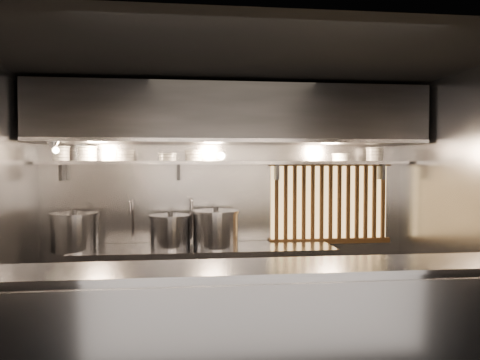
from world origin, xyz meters
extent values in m
plane|color=black|center=(0.00, 0.00, 2.80)|extent=(4.50, 4.50, 0.00)
plane|color=gray|center=(0.00, 1.50, 1.40)|extent=(4.50, 0.00, 4.50)
plane|color=gray|center=(2.25, 0.00, 1.40)|extent=(0.00, 3.00, 3.00)
cube|color=#9C9CA1|center=(0.00, -0.95, 0.55)|extent=(4.50, 0.50, 1.10)
cube|color=#939399|center=(0.00, -1.21, 0.55)|extent=(4.50, 0.02, 1.01)
cube|color=#9C9CA1|center=(0.00, -0.95, 1.11)|extent=(4.50, 0.56, 0.03)
cube|color=#9C9CA1|center=(-0.30, 1.13, 0.45)|extent=(3.00, 0.70, 0.90)
cube|color=#9C9CA1|center=(0.00, 1.32, 1.88)|extent=(4.40, 0.34, 0.04)
cube|color=#2D2D30|center=(0.00, 1.10, 2.42)|extent=(4.40, 0.80, 0.65)
cube|color=#9C9CA1|center=(0.00, 0.70, 2.12)|extent=(4.40, 0.03, 0.04)
cube|color=#EFBC6B|center=(1.30, 1.48, 1.38)|extent=(1.50, 0.02, 0.92)
cube|color=brown|center=(1.30, 1.43, 1.87)|extent=(1.56, 0.06, 0.06)
cube|color=brown|center=(1.30, 1.43, 0.89)|extent=(1.56, 0.06, 0.06)
cube|color=brown|center=(0.61, 1.43, 1.38)|extent=(0.04, 0.04, 0.92)
cube|color=brown|center=(0.72, 1.43, 1.38)|extent=(0.04, 0.04, 0.92)
cube|color=brown|center=(0.84, 1.43, 1.38)|extent=(0.04, 0.04, 0.92)
cube|color=brown|center=(0.95, 1.43, 1.38)|extent=(0.04, 0.04, 0.92)
cube|color=brown|center=(1.07, 1.43, 1.38)|extent=(0.04, 0.04, 0.92)
cube|color=brown|center=(1.18, 1.43, 1.38)|extent=(0.04, 0.04, 0.92)
cube|color=brown|center=(1.30, 1.43, 1.38)|extent=(0.04, 0.04, 0.92)
cube|color=brown|center=(1.42, 1.43, 1.38)|extent=(0.04, 0.04, 0.92)
cube|color=brown|center=(1.53, 1.43, 1.38)|extent=(0.04, 0.04, 0.92)
cube|color=brown|center=(1.65, 1.43, 1.38)|extent=(0.04, 0.04, 0.92)
cube|color=brown|center=(1.76, 1.43, 1.38)|extent=(0.04, 0.04, 0.92)
cube|color=brown|center=(1.88, 1.43, 1.38)|extent=(0.04, 0.04, 0.92)
cube|color=brown|center=(1.99, 1.43, 1.38)|extent=(0.04, 0.04, 0.92)
cylinder|color=silver|center=(-1.15, 1.45, 1.19)|extent=(0.03, 0.03, 0.48)
sphere|color=silver|center=(-1.15, 1.45, 1.43)|extent=(0.04, 0.04, 0.04)
cylinder|color=silver|center=(-1.15, 1.32, 1.43)|extent=(0.03, 0.26, 0.03)
sphere|color=silver|center=(-1.15, 1.19, 1.43)|extent=(0.04, 0.04, 0.04)
cylinder|color=silver|center=(-1.15, 1.19, 1.36)|extent=(0.03, 0.03, 0.14)
cylinder|color=silver|center=(-0.45, 1.45, 1.19)|extent=(0.03, 0.03, 0.48)
sphere|color=silver|center=(-0.45, 1.45, 1.43)|extent=(0.04, 0.04, 0.04)
cylinder|color=silver|center=(-0.45, 1.32, 1.43)|extent=(0.03, 0.26, 0.03)
sphere|color=silver|center=(-0.45, 1.19, 1.43)|extent=(0.04, 0.04, 0.04)
cylinder|color=silver|center=(-0.45, 1.19, 1.36)|extent=(0.03, 0.03, 0.14)
cone|color=#9C9CA1|center=(-1.90, 0.85, 2.07)|extent=(0.25, 0.27, 0.20)
sphere|color=#FFE0B2|center=(-1.87, 0.83, 2.01)|extent=(0.07, 0.07, 0.07)
cylinder|color=#2D2D30|center=(-1.90, 0.95, 2.15)|extent=(0.02, 0.22, 0.02)
cylinder|color=#2D2D30|center=(-0.10, 1.20, 2.04)|extent=(0.01, 0.01, 0.12)
sphere|color=#FFE0B2|center=(-0.10, 1.20, 1.96)|extent=(0.09, 0.09, 0.09)
cylinder|color=#9C9CA1|center=(-1.75, 1.10, 1.09)|extent=(0.56, 0.56, 0.39)
cylinder|color=#9C9CA1|center=(-1.75, 1.10, 1.30)|extent=(0.59, 0.59, 0.03)
cylinder|color=#2D2D30|center=(-1.75, 1.10, 1.34)|extent=(0.06, 0.06, 0.04)
cylinder|color=#9C9CA1|center=(-0.70, 1.13, 1.08)|extent=(0.56, 0.56, 0.35)
cylinder|color=#9C9CA1|center=(-0.70, 1.13, 1.27)|extent=(0.60, 0.60, 0.03)
cylinder|color=#2D2D30|center=(-0.70, 1.13, 1.30)|extent=(0.06, 0.06, 0.04)
cylinder|color=#9C9CA1|center=(-0.17, 1.11, 1.10)|extent=(0.68, 0.68, 0.40)
cylinder|color=#9C9CA1|center=(-0.17, 1.11, 1.31)|extent=(0.72, 0.72, 0.03)
cylinder|color=#2D2D30|center=(-0.17, 1.11, 1.35)|extent=(0.06, 0.06, 0.04)
cylinder|color=white|center=(-1.94, 1.32, 1.92)|extent=(0.19, 0.19, 0.03)
cylinder|color=white|center=(-1.94, 1.32, 1.96)|extent=(0.19, 0.19, 0.03)
cylinder|color=white|center=(-1.94, 1.32, 2.00)|extent=(0.19, 0.19, 0.03)
cylinder|color=white|center=(-1.94, 1.32, 2.03)|extent=(0.19, 0.19, 0.03)
cylinder|color=white|center=(-1.94, 1.32, 2.06)|extent=(0.20, 0.20, 0.01)
cylinder|color=white|center=(-1.65, 1.32, 1.92)|extent=(0.22, 0.22, 0.03)
cylinder|color=white|center=(-1.65, 1.32, 1.96)|extent=(0.22, 0.22, 0.03)
cylinder|color=white|center=(-1.65, 1.32, 2.00)|extent=(0.22, 0.22, 0.03)
cylinder|color=white|center=(-1.65, 1.32, 2.03)|extent=(0.22, 0.22, 0.03)
cylinder|color=white|center=(-1.65, 1.32, 2.06)|extent=(0.23, 0.23, 0.01)
cylinder|color=white|center=(-1.22, 1.32, 1.92)|extent=(0.21, 0.21, 0.03)
cylinder|color=white|center=(-1.22, 1.32, 1.96)|extent=(0.21, 0.21, 0.03)
cylinder|color=white|center=(-1.22, 1.32, 2.00)|extent=(0.21, 0.21, 0.03)
cylinder|color=white|center=(-1.22, 1.32, 2.02)|extent=(0.23, 0.23, 0.01)
cylinder|color=white|center=(-0.73, 1.32, 1.92)|extent=(0.20, 0.20, 0.03)
cylinder|color=white|center=(-0.73, 1.32, 1.96)|extent=(0.20, 0.20, 0.03)
cylinder|color=white|center=(-0.73, 1.32, 1.99)|extent=(0.22, 0.22, 0.01)
cylinder|color=white|center=(-0.42, 1.32, 1.92)|extent=(0.20, 0.20, 0.03)
cylinder|color=white|center=(-0.42, 1.32, 1.96)|extent=(0.20, 0.20, 0.03)
cylinder|color=white|center=(-0.42, 1.32, 2.00)|extent=(0.20, 0.20, 0.03)
cylinder|color=white|center=(-0.42, 1.32, 2.02)|extent=(0.21, 0.21, 0.01)
cylinder|color=white|center=(1.39, 1.32, 1.92)|extent=(0.20, 0.20, 0.03)
cylinder|color=white|center=(1.39, 1.32, 1.96)|extent=(0.20, 0.20, 0.03)
cylinder|color=white|center=(1.39, 1.32, 1.99)|extent=(0.22, 0.22, 0.01)
cylinder|color=white|center=(1.83, 1.32, 1.92)|extent=(0.21, 0.21, 0.03)
cylinder|color=white|center=(1.83, 1.32, 1.96)|extent=(0.21, 0.21, 0.03)
cylinder|color=white|center=(1.83, 1.32, 2.00)|extent=(0.21, 0.21, 0.03)
cylinder|color=white|center=(1.83, 1.32, 2.03)|extent=(0.21, 0.21, 0.03)
cylinder|color=white|center=(1.83, 1.32, 2.06)|extent=(0.22, 0.22, 0.01)
camera|label=1|loc=(-0.53, -4.27, 1.87)|focal=35.00mm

